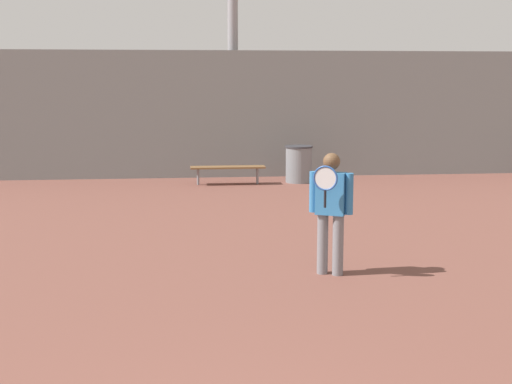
{
  "coord_description": "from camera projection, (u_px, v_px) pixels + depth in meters",
  "views": [
    {
      "loc": [
        -0.24,
        -2.99,
        2.47
      ],
      "look_at": [
        0.83,
        6.96,
        0.9
      ],
      "focal_mm": 50.0,
      "sensor_mm": 36.0,
      "label": 1
    }
  ],
  "objects": [
    {
      "name": "back_fence",
      "position": [
        189.0,
        115.0,
        18.01
      ],
      "size": [
        30.22,
        0.06,
        3.21
      ],
      "color": "gray",
      "rests_on": "ground_plane"
    },
    {
      "name": "tennis_player",
      "position": [
        331.0,
        206.0,
        9.03
      ],
      "size": [
        0.53,
        0.51,
        1.57
      ],
      "rotation": [
        0.0,
        0.0,
        -0.48
      ],
      "color": "slate",
      "rests_on": "ground_plane"
    },
    {
      "name": "bench_courtside_near",
      "position": [
        228.0,
        168.0,
        17.0
      ],
      "size": [
        1.78,
        0.4,
        0.44
      ],
      "color": "brown",
      "rests_on": "ground_plane"
    },
    {
      "name": "trash_bin",
      "position": [
        299.0,
        164.0,
        17.37
      ],
      "size": [
        0.67,
        0.67,
        0.89
      ],
      "color": "gray",
      "rests_on": "ground_plane"
    }
  ]
}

